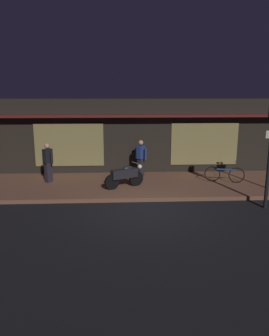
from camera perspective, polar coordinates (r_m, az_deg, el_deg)
ground_plane at (r=10.83m, az=2.10°, el=-7.74°), size 60.00×60.00×0.00m
sidewalk_slab at (r=13.65m, az=1.02°, el=-3.01°), size 18.00×4.00×0.15m
storefront_building at (r=16.63m, az=0.24°, el=5.95°), size 18.00×3.30×3.60m
motorcycle at (r=12.91m, az=-1.68°, el=-1.31°), size 1.57×0.92×0.97m
bicycle_parked at (r=14.24m, az=15.57°, el=-1.01°), size 1.60×0.57×0.91m
person_photographer at (r=14.09m, az=-15.04°, el=1.04°), size 0.52×0.46×1.67m
person_bystander at (r=14.53m, az=1.12°, el=1.84°), size 0.53×0.46×1.67m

